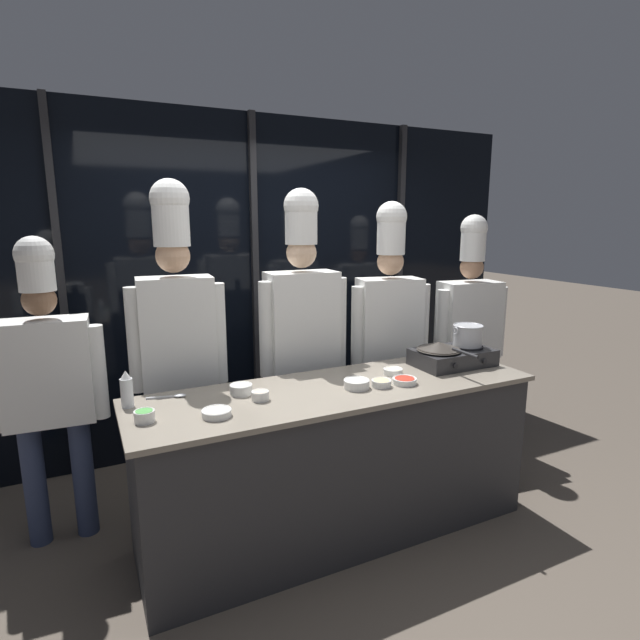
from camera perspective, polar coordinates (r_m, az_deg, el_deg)
ground_plane at (r=3.34m, az=2.03°, el=-22.82°), size 24.00×24.00×0.00m
window_wall_back at (r=4.18m, az=-7.55°, el=4.07°), size 5.00×0.09×2.70m
demo_counter at (r=3.10m, az=2.10°, el=-15.72°), size 2.39×0.70×0.93m
portable_stove at (r=3.44m, az=14.92°, el=-4.07°), size 0.52×0.33×0.12m
frying_pan at (r=3.34m, az=13.47°, el=-2.92°), size 0.29×0.50×0.05m
stock_pot at (r=3.48m, az=16.53°, el=-1.64°), size 0.22×0.20×0.14m
squeeze_bottle_clear at (r=2.77m, az=-21.22°, el=-7.45°), size 0.06×0.06×0.20m
prep_bowl_garlic at (r=2.89m, az=4.20°, el=-7.21°), size 0.15×0.15×0.05m
prep_bowl_ginger at (r=2.94m, az=7.03°, el=-7.12°), size 0.12×0.12×0.04m
prep_bowl_noodles at (r=3.17m, az=8.34°, el=-5.77°), size 0.12×0.12×0.04m
prep_bowl_onion at (r=2.55m, az=-11.74°, el=-10.30°), size 0.15×0.15×0.04m
prep_bowl_chicken at (r=2.72m, az=-6.85°, el=-8.49°), size 0.10×0.10×0.05m
prep_bowl_bean_sprouts at (r=2.83m, az=-9.01°, el=-7.73°), size 0.13×0.13×0.06m
prep_bowl_chili_flakes at (r=3.01m, az=9.64°, el=-6.81°), size 0.15×0.15×0.04m
prep_bowl_scallions at (r=2.57m, az=-19.44°, el=-10.24°), size 0.10×0.10×0.06m
serving_spoon_slotted at (r=2.86m, az=-16.37°, el=-8.35°), size 0.21×0.08×0.02m
chef_head at (r=3.22m, az=-28.67°, el=-5.70°), size 0.61×0.27×1.80m
chef_sous at (r=3.18m, az=-16.02°, el=-0.85°), size 0.58×0.26×2.11m
chef_line at (r=3.40m, az=-2.06°, el=-0.21°), size 0.63×0.26×2.08m
chef_pastry at (r=3.71m, az=7.88°, el=-0.15°), size 0.59×0.32×2.01m
chef_apprentice at (r=4.22m, az=16.63°, el=-0.18°), size 0.63×0.31×1.92m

